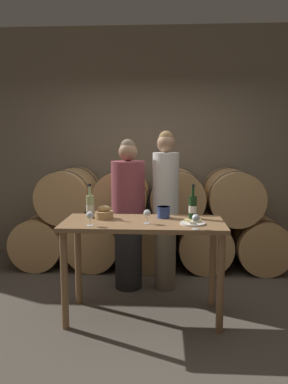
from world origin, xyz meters
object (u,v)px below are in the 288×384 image
at_px(blue_crock, 164,212).
at_px(wine_glass_far_left, 90,216).
at_px(wine_bottle_white, 90,206).
at_px(tasting_table, 143,237).
at_px(person_right, 166,208).
at_px(wine_glass_left, 147,214).
at_px(bread_basket, 104,214).
at_px(person_left, 128,214).
at_px(cheese_plate, 193,223).
at_px(wine_glass_center, 196,219).
at_px(wine_bottle_red, 193,207).

xyz_separation_m(blue_crock, wine_glass_far_left, (-0.63, -0.37, 0.03)).
bearing_deg(wine_bottle_white, wine_glass_far_left, -79.10).
distance_m(tasting_table, blue_crock, 0.32).
distance_m(person_right, wine_glass_left, 0.82).
relative_size(tasting_table, bread_basket, 8.53).
xyz_separation_m(wine_bottle_white, bread_basket, (0.14, -0.05, -0.06)).
xyz_separation_m(wine_glass_far_left, wine_glass_left, (0.48, 0.11, 0.00)).
relative_size(person_right, wine_glass_far_left, 13.79).
xyz_separation_m(person_left, bread_basket, (-0.17, -0.61, 0.13)).
xyz_separation_m(wine_bottle_white, blue_crock, (0.70, 0.02, -0.05)).
distance_m(wine_bottle_white, cheese_plate, 0.98).
relative_size(person_right, wine_glass_center, 13.79).
relative_size(bread_basket, wine_glass_far_left, 1.36).
bearing_deg(wine_bottle_white, person_right, 37.94).
distance_m(person_left, person_right, 0.42).
distance_m(cheese_plate, wine_glass_center, 0.21).
bearing_deg(wine_bottle_red, person_right, 114.50).
relative_size(tasting_table, wine_glass_left, 11.57).
bearing_deg(bread_basket, blue_crock, 6.70).
height_order(person_left, wine_glass_center, person_left).
height_order(wine_bottle_white, cheese_plate, wine_bottle_white).
height_order(wine_bottle_red, bread_basket, wine_bottle_red).
distance_m(tasting_table, person_right, 0.74).
bearing_deg(tasting_table, person_right, 73.64).
bearing_deg(wine_glass_far_left, person_right, 54.37).
xyz_separation_m(tasting_table, wine_bottle_white, (-0.51, 0.14, 0.26)).
distance_m(blue_crock, wine_glass_left, 0.29).
xyz_separation_m(blue_crock, bread_basket, (-0.55, -0.07, -0.01)).
distance_m(wine_bottle_white, bread_basket, 0.16).
height_order(person_left, bread_basket, person_left).
distance_m(wine_bottle_white, wine_glass_left, 0.60).
relative_size(person_right, wine_bottle_white, 5.41).
xyz_separation_m(cheese_plate, wine_glass_left, (-0.40, -0.01, 0.08)).
xyz_separation_m(bread_basket, wine_glass_center, (0.82, -0.37, 0.04)).
relative_size(wine_glass_far_left, wine_glass_left, 1.00).
height_order(cheese_plate, wine_glass_far_left, wine_glass_far_left).
bearing_deg(person_right, wine_glass_far_left, -125.63).
xyz_separation_m(blue_crock, wine_glass_center, (0.27, -0.44, 0.03)).
distance_m(tasting_table, cheese_plate, 0.48).
distance_m(person_right, wine_glass_far_left, 1.12).
bearing_deg(wine_glass_left, bread_basket, 155.44).
bearing_deg(wine_bottle_white, wine_glass_left, -23.09).
xyz_separation_m(cheese_plate, wine_glass_far_left, (-0.88, -0.12, 0.08)).
bearing_deg(wine_bottle_red, person_left, 140.16).
bearing_deg(tasting_table, wine_glass_center, -32.03).
bearing_deg(tasting_table, bread_basket, 166.21).
xyz_separation_m(tasting_table, blue_crock, (0.18, 0.16, 0.21)).
height_order(tasting_table, wine_glass_left, wine_glass_left).
height_order(person_right, wine_glass_left, person_right).
distance_m(tasting_table, person_left, 0.73).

